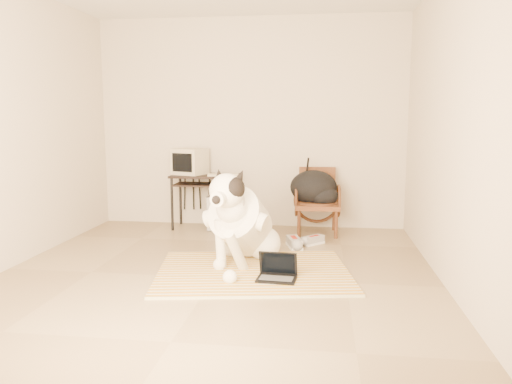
% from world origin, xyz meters
% --- Properties ---
extents(floor, '(4.50, 4.50, 0.00)m').
position_xyz_m(floor, '(0.00, 0.00, 0.00)').
color(floor, '#8D7756').
rests_on(floor, ground).
extents(wall_back, '(4.50, 0.00, 4.50)m').
position_xyz_m(wall_back, '(0.00, 2.25, 1.35)').
color(wall_back, beige).
rests_on(wall_back, floor).
extents(wall_front, '(4.50, 0.00, 4.50)m').
position_xyz_m(wall_front, '(0.00, -2.25, 1.35)').
color(wall_front, beige).
rests_on(wall_front, floor).
extents(wall_right, '(0.00, 4.50, 4.50)m').
position_xyz_m(wall_right, '(2.00, 0.00, 1.35)').
color(wall_right, beige).
rests_on(wall_right, floor).
extents(rug, '(1.95, 1.61, 0.02)m').
position_xyz_m(rug, '(0.33, 0.18, 0.01)').
color(rug, orange).
rests_on(rug, floor).
extents(dog, '(0.70, 1.41, 1.01)m').
position_xyz_m(dog, '(0.17, 0.45, 0.40)').
color(dog, white).
rests_on(dog, rug).
extents(laptop, '(0.36, 0.27, 0.24)m').
position_xyz_m(laptop, '(0.57, -0.02, 0.08)').
color(laptop, black).
rests_on(laptop, rug).
extents(computer_desk, '(0.84, 0.47, 0.70)m').
position_xyz_m(computer_desk, '(-0.56, 1.97, 0.60)').
color(computer_desk, black).
rests_on(computer_desk, floor).
extents(crt_monitor, '(0.46, 0.45, 0.33)m').
position_xyz_m(crt_monitor, '(-0.75, 2.01, 0.86)').
color(crt_monitor, beige).
rests_on(crt_monitor, computer_desk).
extents(desk_keyboard, '(0.41, 0.24, 0.03)m').
position_xyz_m(desk_keyboard, '(-0.30, 1.91, 0.71)').
color(desk_keyboard, beige).
rests_on(desk_keyboard, computer_desk).
extents(pc_tower, '(0.22, 0.48, 0.44)m').
position_xyz_m(pc_tower, '(-0.38, 2.01, 0.22)').
color(pc_tower, '#4E4E50').
rests_on(pc_tower, floor).
extents(rattan_chair, '(0.55, 0.53, 0.81)m').
position_xyz_m(rattan_chair, '(0.89, 1.89, 0.41)').
color(rattan_chair, brown).
rests_on(rattan_chair, floor).
extents(backpack, '(0.59, 0.47, 0.42)m').
position_xyz_m(backpack, '(0.87, 1.83, 0.56)').
color(backpack, black).
rests_on(backpack, rattan_chair).
extents(sneaker_left, '(0.21, 0.35, 0.11)m').
position_xyz_m(sneaker_left, '(0.65, 1.14, 0.05)').
color(sneaker_left, white).
rests_on(sneaker_left, floor).
extents(sneaker_right, '(0.27, 0.28, 0.10)m').
position_xyz_m(sneaker_right, '(0.86, 1.31, 0.04)').
color(sneaker_right, white).
rests_on(sneaker_right, floor).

